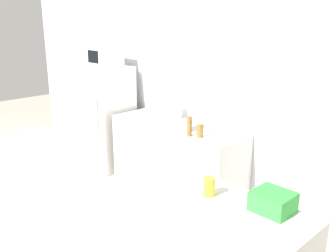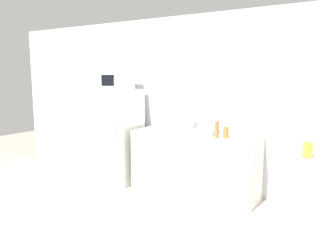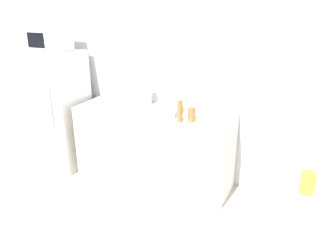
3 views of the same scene
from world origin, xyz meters
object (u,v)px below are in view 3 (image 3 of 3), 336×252
at_px(refrigerator, 58,110).
at_px(bottle_short, 192,115).
at_px(bottle_tall, 180,111).
at_px(paper_towel_roll, 146,96).
at_px(jar, 307,183).
at_px(microwave, 49,39).

xyz_separation_m(refrigerator, bottle_short, (1.86, -0.08, 0.23)).
distance_m(refrigerator, bottle_tall, 1.78).
height_order(bottle_tall, paper_towel_roll, bottle_tall).
bearing_deg(paper_towel_roll, bottle_tall, -31.38).
relative_size(bottle_short, jar, 1.16).
height_order(bottle_short, jar, jar).
height_order(bottle_short, paper_towel_roll, paper_towel_roll).
distance_m(bottle_tall, paper_towel_roll, 0.67).
relative_size(microwave, paper_towel_roll, 1.99).
bearing_deg(microwave, bottle_tall, -4.27).
relative_size(refrigerator, paper_towel_roll, 6.62).
distance_m(microwave, paper_towel_roll, 1.35).
bearing_deg(jar, refrigerator, 156.80).
bearing_deg(microwave, bottle_short, -2.38).
height_order(microwave, bottle_tall, microwave).
height_order(jar, paper_towel_roll, jar).
bearing_deg(bottle_tall, jar, -42.70).
distance_m(bottle_tall, jar, 1.70).
bearing_deg(paper_towel_roll, bottle_short, -23.54).
bearing_deg(refrigerator, microwave, -108.96).
height_order(microwave, bottle_short, microwave).
bearing_deg(microwave, refrigerator, 71.04).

